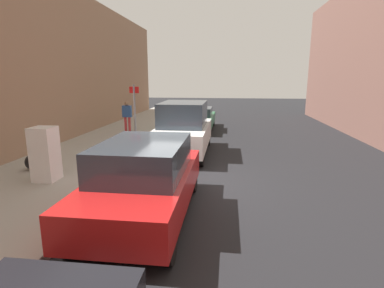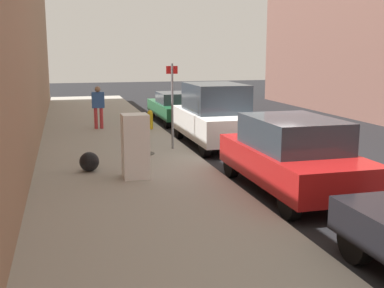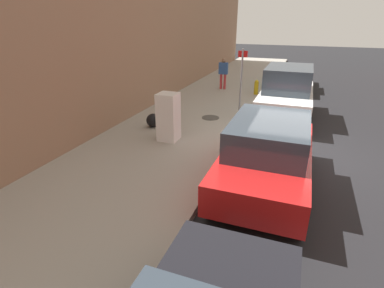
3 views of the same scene
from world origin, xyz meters
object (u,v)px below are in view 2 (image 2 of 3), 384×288
Objects in this scene: parked_van_white at (215,115)px; fire_hydrant at (150,119)px; discarded_refrigerator at (135,146)px; trash_bag at (89,162)px; street_sign_post at (172,102)px; parked_suv_red at (292,154)px; pedestrian_walking_far at (98,104)px; parked_sedan_green at (175,107)px.

fire_hydrant is at bearing 118.56° from parked_van_white.
discarded_refrigerator is 1.51m from trash_bag.
street_sign_post is 0.59× the size of parked_suv_red.
pedestrian_walking_far is at bearing 83.91° from trash_bag.
street_sign_post is 2.07m from parked_van_white.
pedestrian_walking_far is at bearing 92.23° from discarded_refrigerator.
discarded_refrigerator is 3.73m from parked_suv_red.
street_sign_post is 7.31m from parked_sedan_green.
parked_van_white reaches higher than pedestrian_walking_far.
parked_sedan_green is (4.44, 9.39, 0.28)m from trash_bag.
parked_sedan_green is (0.00, 6.06, -0.35)m from parked_van_white.
parked_suv_red is 11.90m from parked_sedan_green.
pedestrian_walking_far is 4.37m from parked_sedan_green.
trash_bag is at bearing 150.51° from parked_suv_red.
discarded_refrigerator is 7.58m from fire_hydrant.
parked_suv_red is (4.44, -2.51, 0.47)m from trash_bag.
street_sign_post reaches higher than discarded_refrigerator.
fire_hydrant is (1.67, 7.39, -0.40)m from discarded_refrigerator.
trash_bag is 5.13m from parked_suv_red.
street_sign_post is 5.21m from parked_suv_red.
fire_hydrant is 1.49× the size of trash_bag.
pedestrian_walking_far is at bearing 112.55° from street_sign_post.
pedestrian_walking_far is 0.37× the size of parked_van_white.
street_sign_post reaches higher than fire_hydrant.
discarded_refrigerator reaches higher than parked_sedan_green.
pedestrian_walking_far is at bearing 134.46° from parked_van_white.
pedestrian_walking_far is (-1.97, 4.74, -0.52)m from street_sign_post.
discarded_refrigerator is at bearing 154.83° from parked_suv_red.
parked_van_white reaches higher than parked_sedan_green.
street_sign_post is at bearing -150.37° from parked_van_white.
fire_hydrant is 2.16m from pedestrian_walking_far.
fire_hydrant is 0.16× the size of parked_sedan_green.
pedestrian_walking_far is 5.27m from parked_van_white.
parked_suv_red is at bearing -25.17° from discarded_refrigerator.
fire_hydrant is at bearing 100.78° from parked_suv_red.
parked_sedan_green is (0.00, 11.90, -0.19)m from parked_suv_red.
street_sign_post reaches higher than parked_sedan_green.
parked_suv_red is 5.84m from parked_van_white.
parked_van_white is at bearing -90.00° from parked_sedan_green.
parked_suv_red is 0.95× the size of parked_sedan_green.
parked_suv_red reaches higher than discarded_refrigerator.
parked_sedan_green is (1.71, 2.92, 0.15)m from fire_hydrant.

